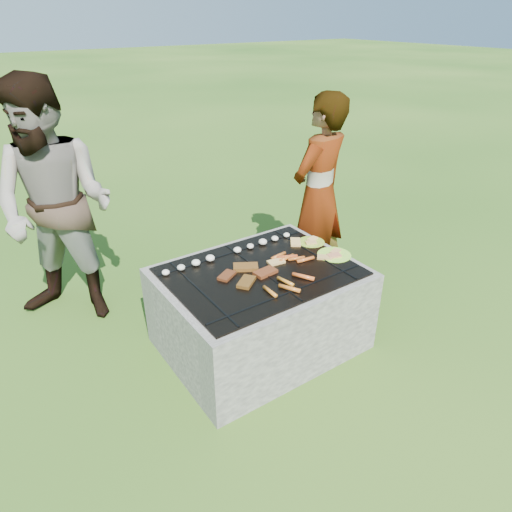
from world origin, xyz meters
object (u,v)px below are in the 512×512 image
Objects in this scene: bystander at (56,208)px; plate_near at (334,255)px; fire_pit at (260,311)px; cook at (319,194)px; plate_far at (311,242)px.

plate_near is at bearing 3.77° from bystander.
fire_pit is 0.80× the size of cook.
cook reaches higher than plate_far.
plate_far is (0.56, 0.13, 0.33)m from fire_pit.
plate_far is at bearing 29.09° from cook.
plate_near is at bearing -11.63° from fire_pit.
bystander is (-1.54, 1.01, 0.29)m from plate_far.
plate_near reaches higher than plate_far.
plate_far is 0.25m from plate_near.
fire_pit is at bearing -166.51° from plate_far.
cook is at bearing 43.65° from plate_far.
plate_near is at bearing 44.22° from cook.
plate_far is 0.53m from cook.
plate_far reaches higher than fire_pit.
bystander is (-1.54, 1.26, 0.29)m from plate_near.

